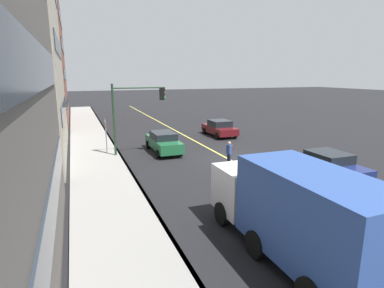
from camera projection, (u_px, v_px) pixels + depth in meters
ground at (228, 159)px, 21.65m from camera, size 200.00×200.00×0.00m
sidewalk_slab at (101, 171)px, 18.65m from camera, size 80.00×3.45×0.15m
curb_edge at (128, 168)px, 19.22m from camera, size 80.00×0.16×0.15m
lane_stripe_center at (228, 159)px, 21.64m from camera, size 80.00×0.16×0.01m
car_navy at (330, 165)px, 17.52m from camera, size 4.21×2.13×1.48m
car_green at (163, 142)px, 23.49m from camera, size 4.78×1.90×1.53m
car_maroon at (219, 128)px, 29.69m from camera, size 4.34×2.11×1.51m
truck_blue at (295, 210)px, 9.64m from camera, size 7.17×2.41×3.09m
pedestrian_with_backpack at (229, 152)px, 19.91m from camera, size 0.40×0.39×1.59m
traffic_light_mast at (135, 107)px, 21.94m from camera, size 0.28×3.84×5.15m
street_sign_post at (106, 133)px, 22.56m from camera, size 0.60×0.08×2.73m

